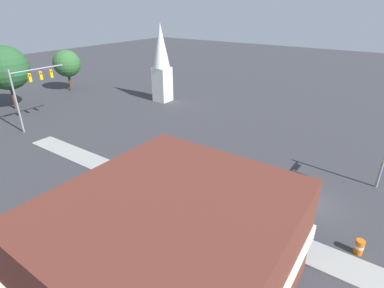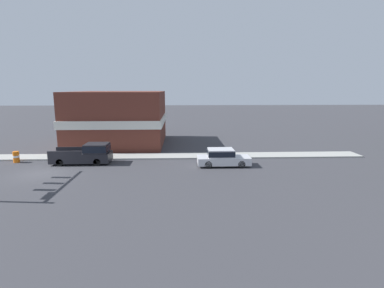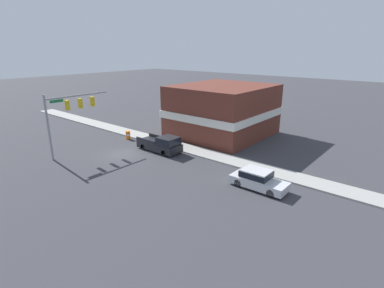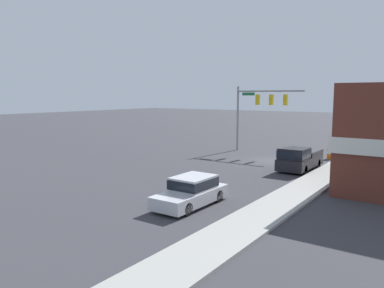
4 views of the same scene
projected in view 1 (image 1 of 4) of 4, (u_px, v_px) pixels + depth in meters
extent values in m
plane|color=#38383D|center=(311.00, 203.00, 24.64)|extent=(200.00, 200.00, 0.00)
cube|color=#9E9E99|center=(288.00, 243.00, 20.37)|extent=(2.40, 60.00, 0.14)
cylinder|color=gray|center=(17.00, 102.00, 36.62)|extent=(0.22, 0.22, 7.94)
cylinder|color=gray|center=(37.00, 69.00, 37.74)|extent=(6.97, 0.18, 0.18)
cube|color=gold|center=(29.00, 78.00, 37.19)|extent=(0.36, 0.36, 1.05)
sphere|color=red|center=(30.00, 75.00, 36.95)|extent=(0.22, 0.22, 0.22)
cube|color=gold|center=(40.00, 76.00, 38.26)|extent=(0.36, 0.36, 1.05)
sphere|color=red|center=(41.00, 73.00, 38.02)|extent=(0.22, 0.22, 0.22)
cube|color=gold|center=(51.00, 74.00, 39.33)|extent=(0.36, 0.36, 1.05)
sphere|color=red|center=(51.00, 71.00, 39.09)|extent=(0.22, 0.22, 0.22)
cube|color=#196B38|center=(20.00, 74.00, 36.17)|extent=(1.40, 0.04, 0.30)
cylinder|color=black|center=(139.00, 158.00, 31.18)|extent=(0.22, 0.66, 0.66)
cylinder|color=black|center=(150.00, 152.00, 32.44)|extent=(0.22, 0.66, 0.66)
cylinder|color=black|center=(160.00, 165.00, 29.67)|extent=(0.22, 0.66, 0.66)
cylinder|color=black|center=(171.00, 159.00, 30.93)|extent=(0.22, 0.66, 0.66)
cube|color=silver|center=(154.00, 157.00, 30.98)|extent=(1.91, 4.71, 0.67)
cube|color=silver|center=(156.00, 152.00, 30.54)|extent=(1.75, 2.26, 0.71)
cube|color=black|center=(156.00, 152.00, 30.54)|extent=(1.77, 2.35, 0.50)
cylinder|color=black|center=(245.00, 209.00, 23.41)|extent=(0.22, 0.66, 0.66)
cylinder|color=black|center=(255.00, 197.00, 24.78)|extent=(0.22, 0.66, 0.66)
cylinder|color=black|center=(287.00, 225.00, 21.70)|extent=(0.22, 0.66, 0.66)
cylinder|color=black|center=(295.00, 211.00, 23.07)|extent=(0.22, 0.66, 0.66)
cube|color=black|center=(270.00, 207.00, 23.12)|extent=(2.07, 5.34, 0.85)
cube|color=black|center=(254.00, 192.00, 23.52)|extent=(1.97, 2.03, 0.84)
cube|color=black|center=(254.00, 192.00, 23.52)|extent=(1.99, 2.11, 0.59)
cube|color=black|center=(282.00, 213.00, 21.54)|extent=(0.12, 3.01, 0.35)
cube|color=black|center=(290.00, 200.00, 22.99)|extent=(0.12, 3.01, 0.35)
cylinder|color=orange|center=(359.00, 247.00, 19.43)|extent=(0.56, 0.56, 1.05)
cylinder|color=white|center=(359.00, 246.00, 19.41)|extent=(0.57, 0.57, 0.19)
cube|color=brown|center=(172.00, 253.00, 15.33)|extent=(11.92, 10.87, 6.51)
cube|color=silver|center=(172.00, 256.00, 15.41)|extent=(12.22, 11.17, 0.90)
cube|color=white|center=(162.00, 84.00, 49.71)|extent=(2.48, 2.48, 5.55)
cone|color=white|center=(161.00, 46.00, 47.10)|extent=(2.73, 2.73, 6.78)
cylinder|color=#4C3823|center=(14.00, 98.00, 46.17)|extent=(0.44, 0.44, 3.41)
sphere|color=#28562D|center=(6.00, 68.00, 44.22)|extent=(6.45, 6.45, 6.45)
cylinder|color=#4C3823|center=(70.00, 83.00, 56.44)|extent=(0.44, 0.44, 2.83)
sphere|color=#336633|center=(67.00, 63.00, 54.92)|extent=(4.86, 4.86, 4.86)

